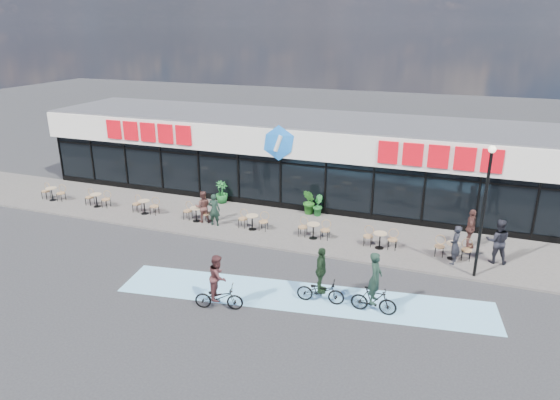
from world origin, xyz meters
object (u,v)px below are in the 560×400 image
object	(u,v)px
potted_plant_left	(222,192)
pedestrian_c	(498,241)
potted_plant_mid	(309,202)
cyclist_a	(321,282)
lamp_post	(485,202)
bistro_set_0	(53,192)
patron_right	(203,207)
pedestrian_b	(471,228)
cyclist_b	(374,290)
patron_left	(214,210)
pedestrian_a	(455,245)
potted_plant_right	(318,205)

from	to	relation	value
potted_plant_left	pedestrian_c	distance (m)	14.51
potted_plant_mid	cyclist_a	xyz separation A→B (m)	(2.96, -8.22, 0.04)
lamp_post	bistro_set_0	size ratio (longest dim) A/B	3.48
lamp_post	cyclist_a	bearing A→B (deg)	-143.38
lamp_post	potted_plant_left	world-z (taller)	lamp_post
potted_plant_left	potted_plant_mid	size ratio (longest dim) A/B	0.90
potted_plant_mid	patron_right	xyz separation A→B (m)	(-4.75, -2.89, 0.13)
bistro_set_0	potted_plant_mid	distance (m)	14.77
potted_plant_mid	pedestrian_b	bearing A→B (deg)	-10.07
lamp_post	cyclist_b	xyz separation A→B (m)	(-3.35, -3.95, -2.38)
bistro_set_0	patron_right	size ratio (longest dim) A/B	0.94
patron_left	cyclist_b	distance (m)	10.28
pedestrian_a	pedestrian_b	distance (m)	2.05
lamp_post	potted_plant_mid	distance (m)	9.62
cyclist_a	potted_plant_left	bearing A→B (deg)	134.57
bistro_set_0	pedestrian_a	world-z (taller)	pedestrian_a
cyclist_b	pedestrian_b	bearing A→B (deg)	65.53
lamp_post	potted_plant_left	size ratio (longest dim) A/B	4.31
lamp_post	pedestrian_c	distance (m)	2.83
bistro_set_0	potted_plant_right	bearing A→B (deg)	10.94
lamp_post	potted_plant_left	xyz separation A→B (m)	(-13.43, 4.33, -2.55)
patron_right	pedestrian_c	bearing A→B (deg)	157.36
potted_plant_mid	patron_left	bearing A→B (deg)	-142.28
potted_plant_mid	lamp_post	bearing A→B (deg)	-27.44
lamp_post	potted_plant_mid	size ratio (longest dim) A/B	3.89
potted_plant_left	cyclist_b	size ratio (longest dim) A/B	0.53
patron_right	cyclist_a	xyz separation A→B (m)	(7.71, -5.33, -0.09)
patron_left	cyclist_b	xyz separation A→B (m)	(8.91, -5.13, -0.05)
potted_plant_mid	cyclist_b	size ratio (longest dim) A/B	0.59
patron_right	cyclist_a	size ratio (longest dim) A/B	0.75
patron_left	pedestrian_b	distance (m)	12.13
potted_plant_mid	patron_right	distance (m)	5.56
lamp_post	potted_plant_right	world-z (taller)	lamp_post
potted_plant_mid	potted_plant_right	distance (m)	0.47
pedestrian_b	cyclist_b	distance (m)	7.48
patron_left	pedestrian_c	bearing A→B (deg)	177.39
patron_left	pedestrian_b	xyz separation A→B (m)	(12.01, 1.68, 0.07)
lamp_post	bistro_set_0	bearing A→B (deg)	176.45
pedestrian_b	potted_plant_mid	bearing A→B (deg)	79.33
pedestrian_b	potted_plant_left	bearing A→B (deg)	83.06
bistro_set_0	potted_plant_left	bearing A→B (deg)	17.38
potted_plant_left	cyclist_a	distance (m)	11.59
pedestrian_a	cyclist_b	distance (m)	5.46
patron_right	cyclist_b	size ratio (longest dim) A/B	0.71
potted_plant_right	patron_right	distance (m)	5.96
patron_right	pedestrian_a	distance (m)	12.18
potted_plant_mid	patron_right	size ratio (longest dim) A/B	0.84
bistro_set_0	potted_plant_mid	xyz separation A→B (m)	(14.49, 2.87, 0.23)
pedestrian_a	pedestrian_c	distance (m)	1.80
potted_plant_left	pedestrian_a	bearing A→B (deg)	-15.24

